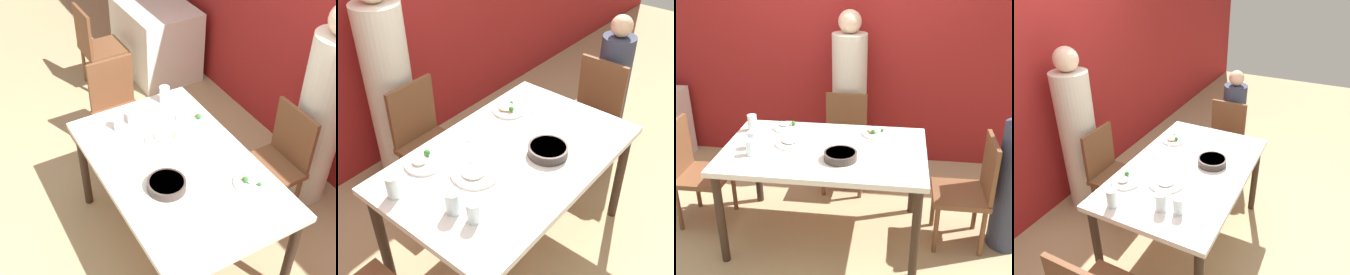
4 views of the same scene
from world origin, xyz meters
TOP-DOWN VIEW (x-y plane):
  - ground_plane at (0.00, 0.00)m, footprint 10.00×10.00m
  - dining_table at (0.00, 0.00)m, footprint 1.46×0.92m
  - chair_adult_spot at (0.04, 0.80)m, footprint 0.40×0.40m
  - chair_empty_left at (-1.07, 0.07)m, footprint 0.40×0.40m
  - person_adult at (0.04, 1.13)m, footprint 0.33×0.33m
  - bowl_curry at (0.14, -0.15)m, footprint 0.23×0.23m
  - plate_rice_adult at (-0.25, 0.05)m, footprint 0.27×0.27m
  - plate_rice_child at (0.35, 0.30)m, footprint 0.21×0.21m
  - plate_noodles at (-0.36, 0.32)m, footprint 0.22×0.22m
  - glass_water_tall at (-0.62, 0.25)m, footprint 0.07×0.07m
  - glass_water_short at (-0.51, -0.06)m, footprint 0.08×0.08m
  - glass_water_center at (-0.49, -0.17)m, footprint 0.07×0.07m
  - fork_steel at (0.03, 0.26)m, footprint 0.18×0.06m
  - spoon_steel at (0.52, 0.16)m, footprint 0.18×0.04m
  - background_table at (-2.13, 0.97)m, footprint 0.88×0.65m
  - chair_background at (-2.13, 0.31)m, footprint 0.40×0.40m

SIDE VIEW (x-z plane):
  - ground_plane at x=0.00m, z-range 0.00..0.00m
  - background_table at x=-2.13m, z-range 0.00..0.75m
  - chair_adult_spot at x=0.04m, z-range 0.03..0.90m
  - chair_empty_left at x=-1.07m, z-range 0.03..0.90m
  - chair_background at x=-2.13m, z-range 0.03..0.90m
  - dining_table at x=0.00m, z-range 0.30..1.05m
  - person_adult at x=0.04m, z-range -0.06..1.52m
  - fork_steel at x=0.03m, z-range 0.76..0.76m
  - spoon_steel at x=0.52m, z-range 0.76..0.76m
  - plate_rice_adult at x=-0.25m, z-range 0.75..0.79m
  - plate_noodles at x=-0.36m, z-range 0.74..0.80m
  - plate_rice_child at x=0.35m, z-range 0.75..0.80m
  - bowl_curry at x=0.14m, z-range 0.76..0.81m
  - glass_water_center at x=-0.49m, z-range 0.76..0.87m
  - glass_water_short at x=-0.51m, z-range 0.76..0.88m
  - glass_water_tall at x=-0.62m, z-range 0.76..0.88m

